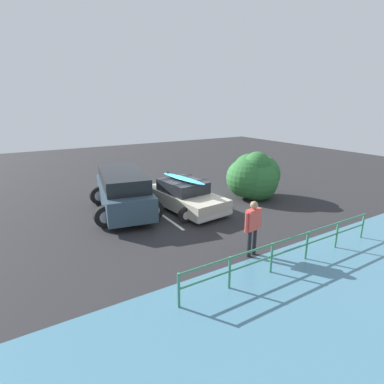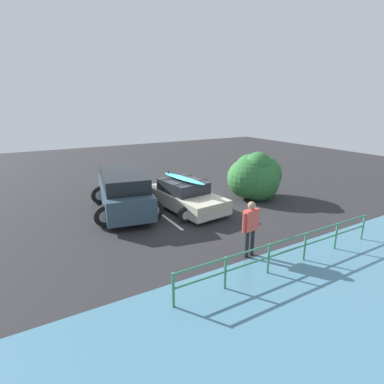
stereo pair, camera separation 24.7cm
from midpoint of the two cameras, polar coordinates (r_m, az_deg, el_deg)
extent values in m
cube|color=#28282B|center=(14.23, -1.42, -2.43)|extent=(44.00, 44.00, 0.02)
cube|color=silver|center=(13.14, -6.56, -4.13)|extent=(0.12, 4.12, 0.00)
cube|color=#B7B29E|center=(13.51, -1.84, -1.29)|extent=(2.21, 4.39, 0.62)
cube|color=#23262B|center=(13.48, -2.28, 1.16)|extent=(1.78, 2.18, 0.51)
cube|color=silver|center=(12.03, 3.88, -4.57)|extent=(1.83, 0.28, 0.14)
cube|color=silver|center=(15.23, -6.33, -0.05)|extent=(1.83, 0.28, 0.14)
cylinder|color=black|center=(13.13, 4.75, -2.67)|extent=(0.62, 0.18, 0.62)
cylinder|color=#B7B7BC|center=(13.13, 4.75, -2.67)|extent=(0.34, 0.19, 0.34)
cylinder|color=black|center=(12.06, -1.81, -4.40)|extent=(0.62, 0.18, 0.62)
cylinder|color=#B7B7BC|center=(12.06, -1.81, -4.40)|extent=(0.34, 0.19, 0.34)
cylinder|color=black|center=(15.09, -1.86, -0.05)|extent=(0.62, 0.18, 0.62)
cylinder|color=#B7B7BC|center=(15.09, -1.86, -0.05)|extent=(0.34, 0.19, 0.34)
cylinder|color=black|center=(14.16, -7.93, -1.32)|extent=(0.62, 0.18, 0.62)
cylinder|color=#B7B7BC|center=(14.16, -7.93, -1.32)|extent=(0.34, 0.19, 0.34)
cylinder|color=black|center=(12.96, -0.89, 1.88)|extent=(1.88, 0.22, 0.03)
cylinder|color=black|center=(13.86, -3.61, 2.82)|extent=(1.88, 0.22, 0.03)
ellipsoid|color=#33B7D6|center=(13.37, -2.24, 2.59)|extent=(0.92, 2.88, 0.09)
cone|color=black|center=(14.23, -5.10, 3.87)|extent=(0.10, 0.10, 0.14)
cube|color=#334756|center=(13.43, -13.41, -0.64)|extent=(2.69, 5.13, 0.94)
cube|color=black|center=(13.23, -13.63, 2.54)|extent=(2.35, 4.05, 0.59)
cylinder|color=black|center=(15.84, -14.72, 2.25)|extent=(0.80, 0.31, 0.78)
cylinder|color=black|center=(12.31, -7.98, -3.49)|extent=(0.86, 0.22, 0.86)
cylinder|color=#B7B7BC|center=(12.31, -7.98, -3.49)|extent=(0.47, 0.23, 0.47)
cylinder|color=black|center=(12.07, -16.79, -4.48)|extent=(0.86, 0.22, 0.86)
cylinder|color=#B7B7BC|center=(12.07, -16.79, -4.48)|extent=(0.47, 0.23, 0.47)
cylinder|color=black|center=(15.04, -10.54, 0.12)|extent=(0.86, 0.22, 0.86)
cylinder|color=#B7B7BC|center=(15.04, -10.54, 0.12)|extent=(0.47, 0.23, 0.47)
cylinder|color=black|center=(14.85, -17.73, -0.63)|extent=(0.86, 0.22, 0.86)
cylinder|color=#B7B7BC|center=(14.85, -17.73, -0.63)|extent=(0.47, 0.23, 0.47)
cylinder|color=black|center=(9.71, 11.05, -9.24)|extent=(0.13, 0.13, 0.89)
cylinder|color=black|center=(9.55, 10.10, -9.67)|extent=(0.13, 0.13, 0.89)
cube|color=#DB4C42|center=(9.32, 10.83, -5.16)|extent=(0.54, 0.27, 0.67)
sphere|color=#9E7556|center=(9.16, 10.99, -2.45)|extent=(0.24, 0.24, 0.24)
cylinder|color=#DB4C42|center=(9.55, 12.02, -4.86)|extent=(0.09, 0.09, 0.63)
cylinder|color=#DB4C42|center=(9.11, 9.56, -5.79)|extent=(0.09, 0.09, 0.63)
cylinder|color=#387F5B|center=(12.19, 29.21, -5.64)|extent=(0.07, 0.07, 0.90)
cylinder|color=#387F5B|center=(10.99, 25.25, -7.40)|extent=(0.07, 0.07, 0.90)
cylinder|color=#387F5B|center=(9.87, 20.32, -9.53)|extent=(0.07, 0.07, 0.90)
cylinder|color=#387F5B|center=(8.85, 14.10, -12.07)|extent=(0.07, 0.07, 0.90)
cylinder|color=#387F5B|center=(7.99, 6.24, -15.02)|extent=(0.07, 0.07, 0.90)
cylinder|color=#387F5B|center=(7.32, -3.57, -18.21)|extent=(0.07, 0.07, 0.90)
cylinder|color=#387F5B|center=(9.17, 17.62, -8.38)|extent=(7.41, 0.08, 0.06)
cylinder|color=#387F5B|center=(9.33, 17.41, -10.50)|extent=(7.41, 0.08, 0.06)
cylinder|color=#4C3828|center=(15.39, 11.73, -0.31)|extent=(0.37, 0.37, 0.48)
sphere|color=#2D6B33|center=(14.99, 9.78, 2.63)|extent=(1.96, 1.96, 1.96)
sphere|color=#2D6B33|center=(15.20, 11.88, 2.14)|extent=(2.06, 2.06, 2.06)
sphere|color=#2D6B33|center=(15.57, 12.42, 3.31)|extent=(2.00, 2.00, 2.00)
sphere|color=#2D6B33|center=(15.84, 9.95, 2.38)|extent=(1.36, 1.36, 1.36)
sphere|color=#2D6B33|center=(14.92, 10.18, 1.99)|extent=(1.65, 1.65, 1.65)
sphere|color=#2D6B33|center=(15.43, 10.35, 4.22)|extent=(1.60, 1.60, 1.60)
sphere|color=#2D6B33|center=(15.02, 11.82, 5.09)|extent=(1.30, 1.30, 1.30)
camera|label=1|loc=(0.12, -90.55, -0.16)|focal=28.00mm
camera|label=2|loc=(0.12, 89.45, 0.16)|focal=28.00mm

